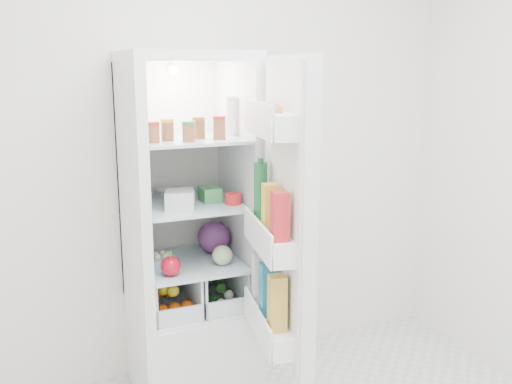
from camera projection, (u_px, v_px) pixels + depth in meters
name	position (u px, v px, depth m)	size (l,w,h in m)	color
room_walls	(355.00, 112.00, 1.77)	(3.02, 3.02, 2.61)	white
refrigerator	(188.00, 272.00, 3.01)	(0.60, 0.60, 1.80)	white
shelf_low	(191.00, 262.00, 2.94)	(0.49, 0.53, 0.01)	silver
shelf_mid	(189.00, 204.00, 2.87)	(0.49, 0.53, 0.01)	silver
shelf_top	(187.00, 139.00, 2.80)	(0.49, 0.53, 0.01)	silver
crisper_left	(168.00, 289.00, 2.92)	(0.23, 0.46, 0.22)	silver
crisper_right	(214.00, 283.00, 3.01)	(0.23, 0.46, 0.22)	silver
condiment_jars	(186.00, 131.00, 2.67)	(0.38, 0.16, 0.08)	#B21919
squeeze_bottle	(230.00, 116.00, 2.84)	(0.06, 0.06, 0.20)	white
tub_white	(180.00, 199.00, 2.75)	(0.14, 0.14, 0.09)	silver
tub_cream	(182.00, 195.00, 2.89)	(0.11, 0.11, 0.06)	white
tin_red	(233.00, 198.00, 2.84)	(0.08, 0.08, 0.06)	red
foil_tray	(171.00, 192.00, 3.02)	(0.16, 0.12, 0.04)	silver
tub_green	(210.00, 194.00, 2.89)	(0.09, 0.13, 0.07)	#439352
red_cabbage	(214.00, 237.00, 3.05)	(0.17, 0.17, 0.17)	#63225F
bell_pepper	(171.00, 266.00, 2.72)	(0.10, 0.10, 0.10)	red
mushroom_bowl	(162.00, 264.00, 2.80)	(0.14, 0.14, 0.06)	#82B1C2
salad_bag	(222.00, 255.00, 2.87)	(0.10, 0.10, 0.10)	#B2C896
citrus_pile	(169.00, 298.00, 2.86)	(0.20, 0.24, 0.16)	#E0580B
veg_pile	(215.00, 291.00, 3.02)	(0.16, 0.30, 0.10)	#1B4717
fridge_door	(282.00, 218.00, 2.44)	(0.26, 0.60, 1.30)	white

